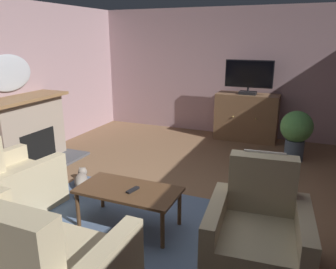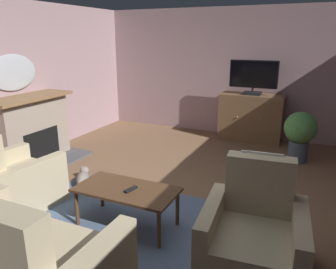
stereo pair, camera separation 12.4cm
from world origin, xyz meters
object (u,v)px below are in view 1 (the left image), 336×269
object	(u,v)px
tv_remote	(133,190)
sofa_floral	(22,269)
television	(249,76)
potted_plant_tall_palm_by_window	(296,131)
tv_cabinet	(246,118)
armchair_in_far_corner	(11,185)
fireplace	(28,132)
cat	(81,179)
coffee_table	(128,193)
armchair_near_window	(257,236)
wall_mirror_oval	(8,73)

from	to	relation	value
tv_remote	sofa_floral	bearing A→B (deg)	-177.82
television	potted_plant_tall_palm_by_window	distance (m)	1.51
tv_remote	potted_plant_tall_palm_by_window	xyz separation A→B (m)	(1.53, 2.95, 0.05)
tv_cabinet	armchair_in_far_corner	size ratio (longest dim) A/B	1.15
fireplace	cat	distance (m)	1.45
television	coffee_table	xyz separation A→B (m)	(-0.62, -3.76, -0.90)
armchair_in_far_corner	armchair_near_window	bearing A→B (deg)	2.05
fireplace	cat	bearing A→B (deg)	-16.33
fireplace	armchair_in_far_corner	distance (m)	1.63
armchair_near_window	cat	xyz separation A→B (m)	(-2.57, 0.79, -0.22)
sofa_floral	tv_remote	bearing A→B (deg)	79.42
tv_cabinet	armchair_near_window	xyz separation A→B (m)	(0.79, -3.93, -0.14)
television	cat	bearing A→B (deg)	-119.85
coffee_table	tv_remote	size ratio (longest dim) A/B	6.63
fireplace	armchair_near_window	xyz separation A→B (m)	(3.90, -1.18, -0.23)
cat	armchair_near_window	bearing A→B (deg)	-17.06
tv_cabinet	television	world-z (taller)	television
television	armchair_near_window	world-z (taller)	television
potted_plant_tall_palm_by_window	tv_cabinet	bearing A→B (deg)	138.41
fireplace	sofa_floral	bearing A→B (deg)	-45.93
coffee_table	armchair_in_far_corner	xyz separation A→B (m)	(-1.50, -0.23, -0.07)
armchair_in_far_corner	cat	world-z (taller)	armchair_in_far_corner
tv_remote	cat	world-z (taller)	tv_remote
potted_plant_tall_palm_by_window	cat	world-z (taller)	potted_plant_tall_palm_by_window
tv_remote	wall_mirror_oval	bearing A→B (deg)	81.86
fireplace	armchair_in_far_corner	bearing A→B (deg)	-52.29
wall_mirror_oval	tv_cabinet	distance (m)	4.46
coffee_table	wall_mirror_oval	bearing A→B (deg)	158.97
sofa_floral	cat	bearing A→B (deg)	116.16
fireplace	sofa_floral	distance (m)	3.32
tv_cabinet	cat	distance (m)	3.63
wall_mirror_oval	coffee_table	distance (m)	3.13
tv_cabinet	sofa_floral	distance (m)	5.20
armchair_near_window	wall_mirror_oval	bearing A→B (deg)	164.14
wall_mirror_oval	tv_remote	size ratio (longest dim) A/B	5.47
armchair_near_window	potted_plant_tall_palm_by_window	size ratio (longest dim) A/B	1.16
fireplace	sofa_floral	size ratio (longest dim) A/B	0.97
wall_mirror_oval	television	bearing A→B (deg)	38.90
television	sofa_floral	size ratio (longest dim) A/B	0.60
potted_plant_tall_palm_by_window	cat	xyz separation A→B (m)	(-2.76, -2.27, -0.42)
armchair_in_far_corner	potted_plant_tall_palm_by_window	world-z (taller)	armchair_in_far_corner
tv_remote	sofa_floral	size ratio (longest dim) A/B	0.11
coffee_table	potted_plant_tall_palm_by_window	world-z (taller)	potted_plant_tall_palm_by_window
tv_cabinet	coffee_table	size ratio (longest dim) A/B	1.10
television	potted_plant_tall_palm_by_window	world-z (taller)	television
armchair_in_far_corner	tv_cabinet	bearing A→B (deg)	62.39
television	sofa_floral	world-z (taller)	television
fireplace	tv_remote	world-z (taller)	fireplace
television	tv_remote	distance (m)	3.91
wall_mirror_oval	potted_plant_tall_palm_by_window	distance (m)	4.83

